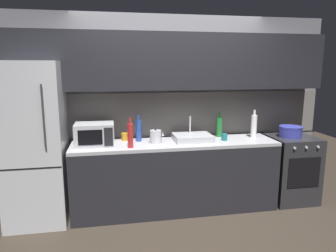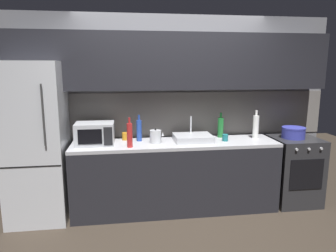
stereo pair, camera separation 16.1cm
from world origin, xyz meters
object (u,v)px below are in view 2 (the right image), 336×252
(mug_amber, at_px, (125,136))
(cooking_pot, at_px, (293,133))
(kettle, at_px, (156,137))
(wine_bottle_red, at_px, (130,135))
(oven_range, at_px, (293,170))
(mug_teal, at_px, (225,138))
(microwave, at_px, (95,134))
(wine_bottle_white, at_px, (256,126))
(wine_bottle_green, at_px, (221,127))
(wine_bottle_blue, at_px, (139,130))
(refrigerator, at_px, (36,143))

(mug_amber, bearing_deg, cooking_pot, -5.41)
(kettle, xyz_separation_m, wine_bottle_red, (-0.32, -0.17, 0.07))
(oven_range, xyz_separation_m, mug_amber, (-2.26, 0.21, 0.50))
(oven_range, xyz_separation_m, cooking_pot, (-0.04, 0.00, 0.52))
(kettle, bearing_deg, mug_teal, -1.35)
(microwave, xyz_separation_m, wine_bottle_white, (2.08, 0.05, 0.02))
(wine_bottle_white, relative_size, wine_bottle_green, 1.12)
(microwave, bearing_deg, wine_bottle_blue, 11.27)
(cooking_pot, bearing_deg, kettle, -179.69)
(wine_bottle_blue, distance_m, mug_teal, 1.10)
(oven_range, distance_m, microwave, 2.69)
(wine_bottle_blue, distance_m, wine_bottle_green, 1.10)
(oven_range, distance_m, mug_teal, 1.11)
(wine_bottle_green, bearing_deg, refrigerator, -175.22)
(oven_range, height_order, wine_bottle_red, wine_bottle_red)
(cooking_pot, bearing_deg, refrigerator, -180.00)
(wine_bottle_green, bearing_deg, mug_amber, 179.28)
(refrigerator, height_order, kettle, refrigerator)
(oven_range, height_order, cooking_pot, cooking_pot)
(wine_bottle_white, bearing_deg, kettle, -176.62)
(cooking_pot, bearing_deg, mug_teal, -178.13)
(oven_range, xyz_separation_m, mug_teal, (-0.99, -0.03, 0.49))
(kettle, xyz_separation_m, cooking_pot, (1.84, 0.01, -0.01))
(microwave, bearing_deg, wine_bottle_green, 6.11)
(cooking_pot, bearing_deg, microwave, 179.59)
(wine_bottle_white, distance_m, wine_bottle_red, 1.68)
(microwave, height_order, wine_bottle_green, wine_bottle_green)
(wine_bottle_white, height_order, wine_bottle_red, wine_bottle_white)
(wine_bottle_red, xyz_separation_m, mug_amber, (-0.05, 0.39, -0.10))
(wine_bottle_red, height_order, mug_teal, wine_bottle_red)
(wine_bottle_red, bearing_deg, microwave, 154.89)
(wine_bottle_green, bearing_deg, wine_bottle_red, -163.12)
(wine_bottle_green, distance_m, mug_amber, 1.27)
(oven_range, distance_m, wine_bottle_red, 2.29)
(oven_range, relative_size, wine_bottle_red, 2.54)
(wine_bottle_blue, bearing_deg, wine_bottle_red, -112.46)
(microwave, xyz_separation_m, wine_bottle_blue, (0.54, 0.11, 0.00))
(mug_amber, bearing_deg, refrigerator, -168.68)
(kettle, xyz_separation_m, wine_bottle_blue, (-0.20, 0.14, 0.06))
(wine_bottle_blue, distance_m, mug_amber, 0.21)
(wine_bottle_blue, bearing_deg, oven_range, -3.51)
(mug_amber, bearing_deg, wine_bottle_red, -82.64)
(kettle, xyz_separation_m, mug_amber, (-0.37, 0.22, -0.03))
(wine_bottle_red, bearing_deg, wine_bottle_white, 8.42)
(wine_bottle_red, distance_m, mug_amber, 0.40)
(kettle, distance_m, mug_teal, 0.89)
(mug_amber, xyz_separation_m, cooking_pot, (2.21, -0.21, 0.03))
(microwave, distance_m, cooking_pot, 2.58)
(oven_range, bearing_deg, refrigerator, 179.98)
(kettle, relative_size, mug_amber, 1.93)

